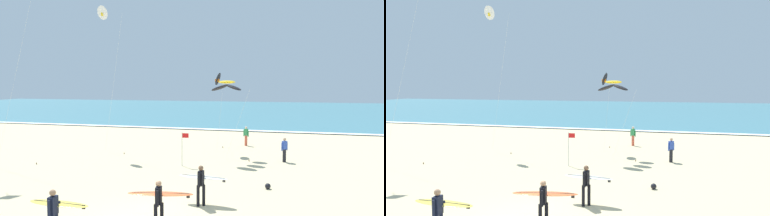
{
  "view_description": "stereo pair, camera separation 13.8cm",
  "coord_description": "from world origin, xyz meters",
  "views": [
    {
      "loc": [
        4.83,
        -11.36,
        5.08
      ],
      "look_at": [
        0.2,
        6.35,
        3.8
      ],
      "focal_mm": 32.59,
      "sensor_mm": 36.0,
      "label": 1
    },
    {
      "loc": [
        4.96,
        -11.33,
        5.08
      ],
      "look_at": [
        0.2,
        6.35,
        3.8
      ],
      "focal_mm": 32.59,
      "sensor_mm": 36.0,
      "label": 2
    }
  ],
  "objects": [
    {
      "name": "kite_delta_charcoal_mid",
      "position": [
        0.1,
        14.16,
        5.41
      ],
      "size": [
        0.51,
        2.08,
        5.91
      ],
      "color": "black",
      "rests_on": "ground"
    },
    {
      "name": "surfer_trailing",
      "position": [
        0.64,
        0.06,
        1.05
      ],
      "size": [
        2.46,
        1.11,
        1.71
      ],
      "color": "black",
      "rests_on": "ground"
    },
    {
      "name": "ocean_water",
      "position": [
        0.0,
        55.59,
        0.04
      ],
      "size": [
        160.0,
        60.0,
        0.08
      ],
      "primitive_type": "cube",
      "color": "teal",
      "rests_on": "ground"
    },
    {
      "name": "surfer_lead",
      "position": [
        1.61,
        2.6,
        1.04
      ],
      "size": [
        2.15,
        0.95,
        1.71
      ],
      "color": "black",
      "rests_on": "ground"
    },
    {
      "name": "surfer_third",
      "position": [
        -2.26,
        -1.77,
        1.05
      ],
      "size": [
        2.1,
        1.02,
        1.71
      ],
      "color": "black",
      "rests_on": "ground"
    },
    {
      "name": "kite_arc_golden_near",
      "position": [
        1.16,
        11.91,
        4.93
      ],
      "size": [
        2.63,
        2.88,
        5.29
      ],
      "color": "black",
      "rests_on": "ground"
    },
    {
      "name": "lifeguard_flag",
      "position": [
        -1.09,
        9.03,
        1.27
      ],
      "size": [
        0.44,
        0.05,
        2.1
      ],
      "color": "silver",
      "rests_on": "ground"
    },
    {
      "name": "beach_ball",
      "position": [
        4.2,
        5.51,
        0.14
      ],
      "size": [
        0.28,
        0.28,
        0.28
      ],
      "primitive_type": "sphere",
      "color": "black",
      "rests_on": "ground"
    },
    {
      "name": "kite_delta_ivory_high",
      "position": [
        -8.05,
        12.09,
        10.21
      ],
      "size": [
        2.46,
        1.07,
        10.8
      ],
      "color": "white",
      "rests_on": "ground"
    },
    {
      "name": "bystander_green_top",
      "position": [
        1.96,
        17.1,
        0.81
      ],
      "size": [
        0.46,
        0.3,
        1.59
      ],
      "color": "#D8593F",
      "rests_on": "ground"
    },
    {
      "name": "bystander_blue_top",
      "position": [
        4.99,
        11.7,
        0.81
      ],
      "size": [
        0.4,
        0.35,
        1.59
      ],
      "color": "black",
      "rests_on": "ground"
    },
    {
      "name": "shoreline_foam",
      "position": [
        0.0,
        25.89,
        0.09
      ],
      "size": [
        160.0,
        1.07,
        0.01
      ],
      "primitive_type": "cube",
      "color": "white",
      "rests_on": "ocean_water"
    }
  ]
}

